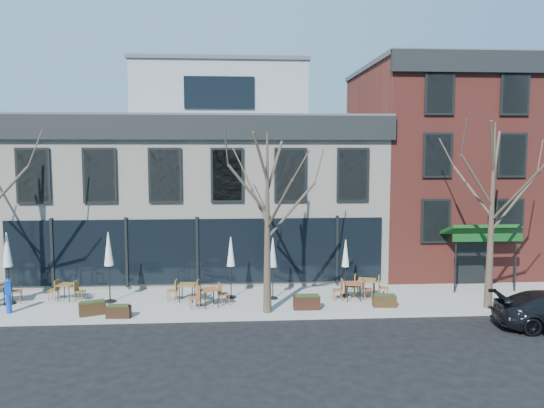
{
  "coord_description": "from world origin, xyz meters",
  "views": [
    {
      "loc": [
        1.77,
        -24.28,
        6.51
      ],
      "look_at": [
        3.59,
        2.0,
        3.86
      ],
      "focal_mm": 35.0,
      "sensor_mm": 36.0,
      "label": 1
    }
  ],
  "objects": [
    {
      "name": "umbrella_3",
      "position": [
        3.35,
        -2.02,
        2.03
      ],
      "size": [
        0.43,
        0.43,
        2.66
      ],
      "color": "black",
      "rests_on": "sidewalk_front"
    },
    {
      "name": "planter_0",
      "position": [
        -3.81,
        -3.77,
        0.43
      ],
      "size": [
        1.07,
        0.74,
        0.56
      ],
      "color": "#312110",
      "rests_on": "sidewalk_front"
    },
    {
      "name": "planter_2",
      "position": [
        4.6,
        -3.61,
        0.45
      ],
      "size": [
        1.07,
        0.44,
        0.6
      ],
      "color": "black",
      "rests_on": "sidewalk_front"
    },
    {
      "name": "planter_3",
      "position": [
        7.82,
        -3.5,
        0.41
      ],
      "size": [
        0.97,
        0.47,
        0.52
      ],
      "color": "#332411",
      "rests_on": "sidewalk_front"
    },
    {
      "name": "cafe_set_3",
      "position": [
        0.67,
        -2.99,
        0.62
      ],
      "size": [
        1.76,
        1.04,
        0.91
      ],
      "color": "brown",
      "rests_on": "sidewalk_front"
    },
    {
      "name": "planter_1",
      "position": [
        -2.72,
        -4.2,
        0.4
      ],
      "size": [
        0.93,
        0.43,
        0.51
      ],
      "color": "black",
      "rests_on": "sidewalk_front"
    },
    {
      "name": "umbrella_1",
      "position": [
        -3.54,
        -2.05,
        2.25
      ],
      "size": [
        0.48,
        0.48,
        2.98
      ],
      "color": "black",
      "rests_on": "sidewalk_front"
    },
    {
      "name": "cafe_set_4",
      "position": [
        6.75,
        -2.42,
        0.62
      ],
      "size": [
        1.73,
        0.7,
        0.91
      ],
      "color": "brown",
      "rests_on": "sidewalk_front"
    },
    {
      "name": "sidewalk_side",
      "position": [
        -11.25,
        6.0,
        0.07
      ],
      "size": [
        4.5,
        12.0,
        0.15
      ],
      "primitive_type": "cube",
      "color": "gray",
      "rests_on": "ground"
    },
    {
      "name": "corner_building",
      "position": [
        0.07,
        5.07,
        4.72
      ],
      "size": [
        18.39,
        10.39,
        11.1
      ],
      "color": "beige",
      "rests_on": "ground"
    },
    {
      "name": "umbrella_4",
      "position": [
        6.55,
        -1.78,
        1.91
      ],
      "size": [
        0.4,
        0.4,
        2.5
      ],
      "color": "black",
      "rests_on": "sidewalk_front"
    },
    {
      "name": "sidewalk_front",
      "position": [
        3.25,
        -2.15,
        0.07
      ],
      "size": [
        33.5,
        4.7,
        0.15
      ],
      "primitive_type": "cube",
      "color": "gray",
      "rests_on": "ground"
    },
    {
      "name": "call_box",
      "position": [
        -7.14,
        -3.32,
        0.89
      ],
      "size": [
        0.28,
        0.28,
        1.4
      ],
      "color": "#0D41B1",
      "rests_on": "sidewalk_front"
    },
    {
      "name": "umbrella_2",
      "position": [
        1.55,
        -1.73,
        2.03
      ],
      "size": [
        0.43,
        0.43,
        2.67
      ],
      "color": "black",
      "rests_on": "sidewalk_front"
    },
    {
      "name": "cafe_set_1",
      "position": [
        -5.44,
        -1.64,
        0.59
      ],
      "size": [
        1.68,
        0.79,
        0.86
      ],
      "color": "brown",
      "rests_on": "sidewalk_front"
    },
    {
      "name": "cafe_set_2",
      "position": [
        -0.3,
        -2.11,
        0.61
      ],
      "size": [
        1.75,
        0.76,
        0.9
      ],
      "color": "brown",
      "rests_on": "sidewalk_front"
    },
    {
      "name": "cafe_set_5",
      "position": [
        7.42,
        -2.17,
        0.66
      ],
      "size": [
        1.94,
        1.05,
        0.99
      ],
      "color": "brown",
      "rests_on": "sidewalk_front"
    },
    {
      "name": "ground",
      "position": [
        0.0,
        0.0,
        0.0
      ],
      "size": [
        120.0,
        120.0,
        0.0
      ],
      "primitive_type": "plane",
      "color": "black",
      "rests_on": "ground"
    },
    {
      "name": "tree_mid",
      "position": [
        3.01,
        -3.9,
        3.79
      ],
      "size": [
        3.5,
        3.55,
        7.04
      ],
      "color": "#382B21",
      "rests_on": "sidewalk_front"
    },
    {
      "name": "umbrella_0",
      "position": [
        -7.65,
        -2.04,
        2.28
      ],
      "size": [
        0.48,
        0.48,
        3.01
      ],
      "color": "black",
      "rests_on": "sidewalk_front"
    },
    {
      "name": "red_brick_building",
      "position": [
        13.0,
        4.98,
        5.64
      ],
      "size": [
        8.2,
        11.78,
        11.18
      ],
      "color": "maroon",
      "rests_on": "ground"
    },
    {
      "name": "tree_right",
      "position": [
        12.01,
        -3.9,
        4.02
      ],
      "size": [
        3.72,
        3.77,
        7.48
      ],
      "color": "#382B21",
      "rests_on": "sidewalk_front"
    }
  ]
}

